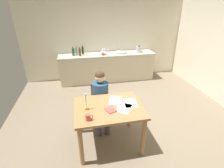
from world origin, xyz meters
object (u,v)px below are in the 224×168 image
dining_table (109,113)px  stovetop_kettle (139,49)px  bottle_sauce (83,51)px  chair_at_table (100,102)px  bottle_wine_red (80,52)px  coffee_mug (88,117)px  mixing_bowl (103,53)px  wine_glass_near_sink (108,49)px  bottle_oil (73,52)px  sink_unit (121,52)px  wine_glass_by_kettle (105,49)px  teacup_on_counter (103,54)px  bottle_vinegar (76,51)px  person_seated (101,97)px  candlestick (86,105)px  book_magazine (111,110)px  wine_glass_back_left (102,49)px

dining_table → stovetop_kettle: bearing=61.5°
bottle_sauce → stovetop_kettle: (1.80, -0.09, -0.02)m
stovetop_kettle → chair_at_table: bearing=-126.7°
bottle_wine_red → bottle_sauce: bearing=61.5°
coffee_mug → mixing_bowl: (0.69, 3.01, 0.12)m
chair_at_table → wine_glass_near_sink: size_ratio=5.53×
bottle_oil → stovetop_kettle: bottle_oil is taller
sink_unit → stovetop_kettle: size_ratio=1.64×
coffee_mug → wine_glass_by_kettle: size_ratio=0.73×
wine_glass_by_kettle → sink_unit: bearing=-16.1°
coffee_mug → wine_glass_near_sink: size_ratio=0.73×
wine_glass_near_sink → wine_glass_by_kettle: 0.12m
teacup_on_counter → bottle_vinegar: bearing=164.7°
coffee_mug → sink_unit: bearing=67.5°
bottle_sauce → wine_glass_near_sink: bottle_sauce is taller
wine_glass_near_sink → person_seated: bearing=-103.9°
wine_glass_near_sink → teacup_on_counter: bearing=-126.8°
chair_at_table → candlestick: 0.85m
stovetop_kettle → person_seated: bearing=-124.9°
mixing_bowl → teacup_on_counter: size_ratio=1.91×
chair_at_table → bottle_wine_red: 2.12m
bottle_oil → bottle_wine_red: (0.19, -0.08, 0.00)m
sink_unit → bottle_wine_red: size_ratio=1.32×
bottle_oil → bottle_wine_red: bottle_wine_red is taller
bottle_oil → chair_at_table: bearing=-76.4°
bottle_oil → dining_table: bearing=-78.5°
person_seated → teacup_on_counter: size_ratio=10.55×
mixing_bowl → bottle_wine_red: bearing=-178.9°
dining_table → book_magazine: 0.17m
book_magazine → stovetop_kettle: stovetop_kettle is taller
dining_table → bottle_vinegar: bearing=99.4°
sink_unit → bottle_sauce: bearing=175.9°
coffee_mug → sink_unit: (1.28, 3.08, 0.09)m
coffee_mug → mixing_bowl: 3.09m
sink_unit → mixing_bowl: bearing=-173.0°
bottle_vinegar → wine_glass_by_kettle: bearing=5.5°
dining_table → teacup_on_counter: size_ratio=9.92×
bottle_vinegar → wine_glass_near_sink: size_ratio=1.84×
mixing_bowl → stovetop_kettle: stovetop_kettle is taller
mixing_bowl → wine_glass_back_left: wine_glass_back_left is taller
book_magazine → wine_glass_near_sink: bearing=60.2°
dining_table → wine_glass_near_sink: size_ratio=7.30×
bottle_vinegar → bottle_sauce: bearing=7.7°
bottle_vinegar → bottle_sauce: (0.19, 0.03, -0.01)m
bottle_vinegar → coffee_mug: bearing=-87.9°
candlestick → bottle_oil: bottle_oil is taller
bottle_oil → wine_glass_by_kettle: size_ratio=1.72×
coffee_mug → teacup_on_counter: (0.67, 2.93, 0.11)m
person_seated → wine_glass_by_kettle: 2.48m
candlestick → teacup_on_counter: candlestick is taller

